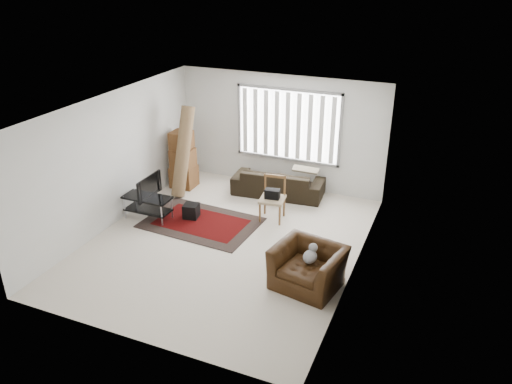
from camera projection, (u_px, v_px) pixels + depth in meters
room at (237, 149)px, 9.42m from camera, size 6.00×6.02×2.71m
persian_rug at (201, 223)px, 10.45m from camera, size 2.41×1.68×0.02m
tv_stand at (148, 203)px, 10.49m from camera, size 1.02×0.46×0.51m
tv at (146, 186)px, 10.33m from camera, size 0.11×0.83×0.47m
subwoofer at (191, 211)px, 10.59m from camera, size 0.35×0.35×0.30m
moving_boxes at (183, 162)px, 11.90m from camera, size 0.57×0.52×1.37m
white_flatpack at (181, 173)px, 12.01m from camera, size 0.56×0.27×0.69m
rolled_rug at (183, 152)px, 11.39m from camera, size 0.43×0.91×2.07m
sofa at (278, 179)px, 11.56m from camera, size 2.17×1.09×0.81m
side_chair at (273, 197)px, 10.41m from camera, size 0.56×0.56×0.94m
armchair at (308, 264)px, 8.29m from camera, size 1.27×1.15×0.82m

